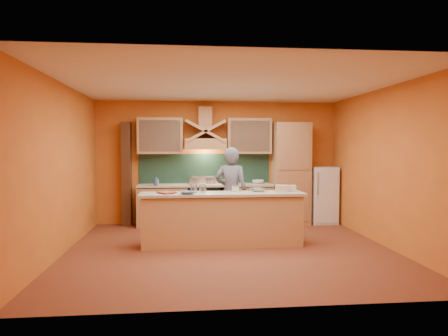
{
  "coord_description": "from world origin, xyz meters",
  "views": [
    {
      "loc": [
        -0.76,
        -6.69,
        1.75
      ],
      "look_at": [
        -0.01,
        0.9,
        1.35
      ],
      "focal_mm": 32.0,
      "sensor_mm": 36.0,
      "label": 1
    }
  ],
  "objects": [
    {
      "name": "grocery_bag_b",
      "position": [
        1.15,
        0.36,
        1.0
      ],
      "size": [
        0.2,
        0.16,
        0.11
      ],
      "primitive_type": "cube",
      "rotation": [
        0.0,
        0.0,
        -0.1
      ],
      "color": "beige",
      "rests_on": "island_top"
    },
    {
      "name": "floor",
      "position": [
        0.0,
        0.0,
        0.0
      ],
      "size": [
        5.5,
        5.0,
        0.01
      ],
      "primitive_type": "cube",
      "color": "brown",
      "rests_on": "ground"
    },
    {
      "name": "jar_large",
      "position": [
        -0.45,
        0.37,
        1.02
      ],
      "size": [
        0.13,
        0.13,
        0.14
      ],
      "primitive_type": "cylinder",
      "rotation": [
        0.0,
        0.0,
        0.02
      ],
      "color": "silver",
      "rests_on": "island_top"
    },
    {
      "name": "base_cabinet_left",
      "position": [
        -1.25,
        2.2,
        0.43
      ],
      "size": [
        1.1,
        0.6,
        0.86
      ],
      "primitive_type": "cube",
      "color": "tan",
      "rests_on": "floor"
    },
    {
      "name": "trim_column_left",
      "position": [
        -2.05,
        2.35,
        1.15
      ],
      "size": [
        0.2,
        0.3,
        2.3
      ],
      "primitive_type": "cube",
      "color": "#472816",
      "rests_on": "floor"
    },
    {
      "name": "grocery_bag_a",
      "position": [
        0.95,
        0.23,
        1.01
      ],
      "size": [
        0.22,
        0.19,
        0.13
      ],
      "primitive_type": "cube",
      "rotation": [
        0.0,
        0.0,
        -0.15
      ],
      "color": "beige",
      "rests_on": "island_top"
    },
    {
      "name": "counter_top",
      "position": [
        -0.3,
        2.2,
        0.9
      ],
      "size": [
        3.0,
        0.62,
        0.04
      ],
      "primitive_type": "cube",
      "color": "beige",
      "rests_on": "base_cabinet_left"
    },
    {
      "name": "dish_rack",
      "position": [
        0.28,
        2.22,
        0.97
      ],
      "size": [
        0.33,
        0.3,
        0.1
      ],
      "primitive_type": "cube",
      "rotation": [
        0.0,
        0.0,
        0.43
      ],
      "color": "silver",
      "rests_on": "counter_top"
    },
    {
      "name": "hood_chimney",
      "position": [
        -0.3,
        2.35,
        2.4
      ],
      "size": [
        0.3,
        0.3,
        0.5
      ],
      "primitive_type": "cube",
      "color": "tan",
      "rests_on": "wall_back"
    },
    {
      "name": "base_cabinet_right",
      "position": [
        0.65,
        2.2,
        0.43
      ],
      "size": [
        1.1,
        0.6,
        0.86
      ],
      "primitive_type": "cube",
      "color": "tan",
      "rests_on": "floor"
    },
    {
      "name": "book_upper",
      "position": [
        -0.83,
        0.18,
        0.98
      ],
      "size": [
        0.23,
        0.31,
        0.02
      ],
      "primitive_type": "imported",
      "rotation": [
        0.0,
        0.0,
        0.02
      ],
      "color": "#3D5986",
      "rests_on": "island_top"
    },
    {
      "name": "soap_bottle_a",
      "position": [
        -1.37,
        1.98,
        1.02
      ],
      "size": [
        0.1,
        0.1,
        0.19
      ],
      "primitive_type": "imported",
      "rotation": [
        0.0,
        0.0,
        0.2
      ],
      "color": "silver",
      "rests_on": "counter_top"
    },
    {
      "name": "stove",
      "position": [
        -0.3,
        2.2,
        0.45
      ],
      "size": [
        0.6,
        0.58,
        0.9
      ],
      "primitive_type": "cube",
      "color": "black",
      "rests_on": "floor"
    },
    {
      "name": "island_body",
      "position": [
        -0.1,
        0.3,
        0.44
      ],
      "size": [
        2.8,
        0.55,
        0.88
      ],
      "primitive_type": "cube",
      "color": "tan",
      "rests_on": "floor"
    },
    {
      "name": "pot_large",
      "position": [
        -0.55,
        2.21,
        0.98
      ],
      "size": [
        0.31,
        0.31,
        0.16
      ],
      "primitive_type": "cylinder",
      "rotation": [
        0.0,
        0.0,
        0.21
      ],
      "color": "#B3B2B9",
      "rests_on": "stove"
    },
    {
      "name": "wall_left",
      "position": [
        -2.75,
        0.0,
        1.4
      ],
      "size": [
        0.02,
        5.0,
        2.8
      ],
      "primitive_type": "cube",
      "color": "orange",
      "rests_on": "floor"
    },
    {
      "name": "island_top",
      "position": [
        -0.1,
        0.3,
        0.92
      ],
      "size": [
        2.9,
        0.62,
        0.05
      ],
      "primitive_type": "cube",
      "color": "beige",
      "rests_on": "island_body"
    },
    {
      "name": "person",
      "position": [
        0.13,
        0.87,
        0.88
      ],
      "size": [
        0.75,
        0.63,
        1.75
      ],
      "primitive_type": "imported",
      "rotation": [
        0.0,
        0.0,
        2.75
      ],
      "color": "slate",
      "rests_on": "floor"
    },
    {
      "name": "pantry_column",
      "position": [
        1.65,
        2.2,
        1.15
      ],
      "size": [
        0.8,
        0.6,
        2.3
      ],
      "primitive_type": "cube",
      "color": "tan",
      "rests_on": "floor"
    },
    {
      "name": "range_hood",
      "position": [
        -0.3,
        2.25,
        1.82
      ],
      "size": [
        0.92,
        0.5,
        0.24
      ],
      "primitive_type": "cube",
      "color": "tan",
      "rests_on": "wall_back"
    },
    {
      "name": "ceiling",
      "position": [
        0.0,
        0.0,
        2.8
      ],
      "size": [
        5.5,
        5.0,
        0.01
      ],
      "primitive_type": "cube",
      "color": "white",
      "rests_on": "wall_back"
    },
    {
      "name": "book_lower",
      "position": [
        -1.18,
        0.21,
        0.96
      ],
      "size": [
        0.38,
        0.4,
        0.03
      ],
      "primitive_type": "imported",
      "rotation": [
        0.0,
        0.0,
        0.58
      ],
      "color": "#A5433B",
      "rests_on": "island_top"
    },
    {
      "name": "pot_small",
      "position": [
        -0.2,
        2.31,
        0.97
      ],
      "size": [
        0.2,
        0.2,
        0.13
      ],
      "primitive_type": "cylinder",
      "rotation": [
        0.0,
        0.0,
        -0.15
      ],
      "color": "#B6B8BE",
      "rests_on": "stove"
    },
    {
      "name": "jar_small",
      "position": [
        -0.6,
        0.31,
        1.02
      ],
      "size": [
        0.15,
        0.15,
        0.15
      ],
      "primitive_type": "cylinder",
      "rotation": [
        0.0,
        0.0,
        0.42
      ],
      "color": "silver",
      "rests_on": "island_top"
    },
    {
      "name": "mixing_bowl",
      "position": [
        0.54,
        0.34,
        0.98
      ],
      "size": [
        0.35,
        0.35,
        0.07
      ],
      "primitive_type": "imported",
      "rotation": [
        0.0,
        0.0,
        0.24
      ],
      "color": "white",
      "rests_on": "island_top"
    },
    {
      "name": "fridge",
      "position": [
        2.4,
        2.2,
        0.65
      ],
      "size": [
        0.58,
        0.6,
        1.3
      ],
      "primitive_type": "cube",
      "color": "white",
      "rests_on": "floor"
    },
    {
      "name": "soap_bottle_b",
      "position": [
        -1.38,
        1.95,
        1.04
      ],
      "size": [
        0.13,
        0.13,
        0.23
      ],
      "primitive_type": "imported",
      "rotation": [
        0.0,
        0.0,
        0.6
      ],
      "color": "#33518D",
      "rests_on": "counter_top"
    },
    {
      "name": "wall_back",
      "position": [
        0.0,
        2.5,
        1.4
      ],
      "size": [
        5.5,
        0.02,
        2.8
      ],
      "primitive_type": "cube",
      "color": "orange",
      "rests_on": "floor"
    },
    {
      "name": "bowl_back",
      "position": [
        0.9,
        2.22,
        0.96
      ],
      "size": [
        0.35,
        0.35,
        0.08
      ],
      "primitive_type": "imported",
      "rotation": [
        0.0,
        0.0,
        0.43
      ],
      "color": "silver",
      "rests_on": "counter_top"
    },
    {
      "name": "upper_cabinet_left",
      "position": [
        -1.3,
        2.33,
        2.0
      ],
      "size": [
        1.0,
        0.35,
        0.8
      ],
      "primitive_type": "cube",
      "color": "tan",
      "rests_on": "wall_back"
    },
    {
      "name": "cloth",
      "position": [
        0.49,
        0.22,
        0.95
      ],
      "size": [
        0.23,
        0.18,
        0.01
      ],
      "primitive_type": "cube",
      "rotation": [
        0.0,
        0.0,
        0.07
      ],
      "color": "beige",
      "rests_on": "island_top"
    },
    {
      "name": "upper_cabinet_right",
      "position": [
        0.7,
        2.33,
        2.0
      ],
      "size": [
        1.0,
        0.35,
        0.8
      ],
      "primitive_type": "cube",
      "color": "tan",
      "rests_on": "wall_back"
    },
    {
      "name": "kitchen_scale",
      "position": [
        0.15,
        0.41,
        1.0
      ],
      "size": [
        0.14,
        0.14,
        0.1
      ],
      "primitive_type": "cube",
      "rotation": [
        0.0,
        0.0,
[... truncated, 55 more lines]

